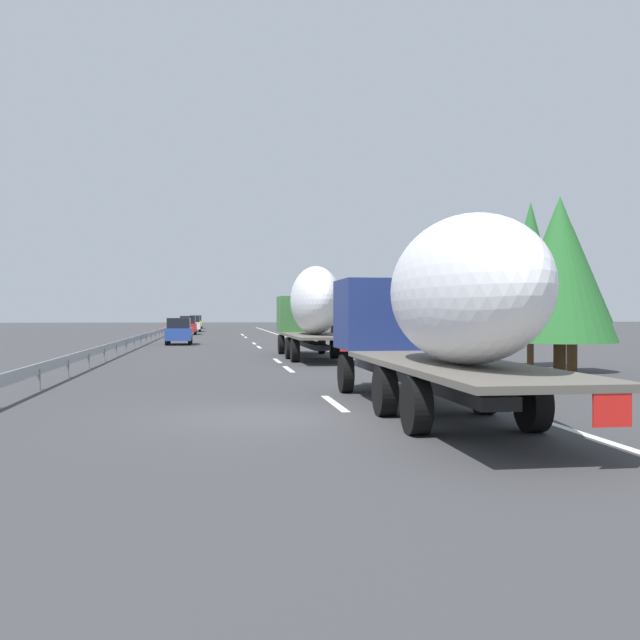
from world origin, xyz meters
TOP-DOWN VIEW (x-y plane):
  - ground_plane at (40.00, 0.00)m, footprint 260.00×260.00m
  - lane_stripe_0 at (2.00, -1.80)m, footprint 3.20×0.20m
  - lane_stripe_1 at (12.91, -1.80)m, footprint 3.20×0.20m
  - lane_stripe_2 at (18.06, -1.80)m, footprint 3.20×0.20m
  - lane_stripe_3 at (31.87, -1.80)m, footprint 3.20×0.20m
  - lane_stripe_4 at (37.81, -1.80)m, footprint 3.20×0.20m
  - lane_stripe_5 at (52.13, -1.80)m, footprint 3.20×0.20m
  - lane_stripe_6 at (61.84, -1.80)m, footprint 3.20×0.20m
  - lane_stripe_7 at (58.79, -1.80)m, footprint 3.20×0.20m
  - edge_line_right at (45.00, -5.50)m, footprint 110.00×0.20m
  - truck_lead at (19.47, -3.60)m, footprint 12.10×2.55m
  - truck_trailing at (-0.50, -3.60)m, footprint 12.86×2.55m
  - car_blue_sedan at (36.62, 3.53)m, footprint 4.15×1.77m
  - car_white_van at (74.18, 3.60)m, footprint 4.79×1.78m
  - car_red_compact at (61.66, 3.80)m, footprint 4.15×1.74m
  - car_yellow_coupe at (93.56, 3.77)m, footprint 4.58×1.86m
  - road_sign at (40.74, -6.70)m, footprint 0.10×0.90m
  - tree_0 at (6.27, -9.71)m, footprint 3.52×3.52m
  - tree_1 at (70.13, -9.73)m, footprint 2.52×2.52m
  - tree_2 at (88.54, -10.51)m, footprint 3.15×3.15m
  - tree_3 at (12.92, -11.76)m, footprint 2.49×2.49m
  - tree_4 at (9.73, -11.92)m, footprint 2.83×2.83m
  - tree_5 at (66.80, -12.29)m, footprint 3.86×3.86m
  - guardrail_median at (43.00, 6.00)m, footprint 94.00×0.10m

SIDE VIEW (x-z plane):
  - ground_plane at x=40.00m, z-range 0.00..0.00m
  - lane_stripe_0 at x=2.00m, z-range 0.00..0.01m
  - lane_stripe_1 at x=12.91m, z-range 0.00..0.01m
  - lane_stripe_2 at x=18.06m, z-range 0.00..0.01m
  - lane_stripe_3 at x=31.87m, z-range 0.00..0.01m
  - lane_stripe_4 at x=37.81m, z-range 0.00..0.01m
  - lane_stripe_5 at x=52.13m, z-range 0.00..0.01m
  - lane_stripe_6 at x=61.84m, z-range 0.00..0.01m
  - lane_stripe_7 at x=58.79m, z-range 0.00..0.01m
  - edge_line_right at x=45.00m, z-range 0.00..0.01m
  - guardrail_median at x=43.00m, z-range 0.20..0.96m
  - car_blue_sedan at x=36.62m, z-range 0.00..1.88m
  - car_white_van at x=74.18m, z-range 0.01..1.88m
  - car_red_compact at x=61.66m, z-range -0.01..1.94m
  - car_yellow_coupe at x=93.56m, z-range 0.00..1.94m
  - road_sign at x=40.74m, z-range 0.61..3.80m
  - truck_trailing at x=-0.50m, z-range 0.31..4.34m
  - truck_lead at x=19.47m, z-range 0.29..4.67m
  - tree_0 at x=6.27m, z-range 0.63..6.49m
  - tree_4 at x=9.73m, z-range 0.89..6.30m
  - tree_1 at x=70.13m, z-range 0.64..6.70m
  - tree_5 at x=66.80m, z-range 0.70..6.82m
  - tree_3 at x=12.92m, z-range 0.94..7.69m
  - tree_2 at x=88.54m, z-range 0.76..7.96m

